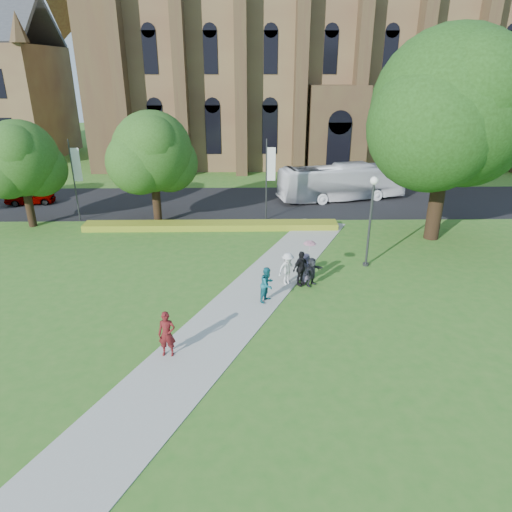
{
  "coord_description": "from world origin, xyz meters",
  "views": [
    {
      "loc": [
        0.67,
        -17.72,
        10.75
      ],
      "look_at": [
        1.05,
        4.2,
        1.6
      ],
      "focal_mm": 32.0,
      "sensor_mm": 36.0,
      "label": 1
    }
  ],
  "objects_px": {
    "large_tree": "(451,109)",
    "pedestrian_0": "(167,334)",
    "car_0": "(30,196)",
    "streetlamp": "(371,211)",
    "tour_coach": "(341,182)"
  },
  "relations": [
    {
      "from": "large_tree",
      "to": "streetlamp",
      "type": "bearing_deg",
      "value": -140.71
    },
    {
      "from": "streetlamp",
      "to": "car_0",
      "type": "height_order",
      "value": "streetlamp"
    },
    {
      "from": "large_tree",
      "to": "tour_coach",
      "type": "relative_size",
      "value": 1.2
    },
    {
      "from": "large_tree",
      "to": "car_0",
      "type": "height_order",
      "value": "large_tree"
    },
    {
      "from": "pedestrian_0",
      "to": "tour_coach",
      "type": "bearing_deg",
      "value": 66.5
    },
    {
      "from": "tour_coach",
      "to": "car_0",
      "type": "relative_size",
      "value": 2.82
    },
    {
      "from": "tour_coach",
      "to": "car_0",
      "type": "distance_m",
      "value": 26.29
    },
    {
      "from": "car_0",
      "to": "pedestrian_0",
      "type": "relative_size",
      "value": 2.03
    },
    {
      "from": "large_tree",
      "to": "pedestrian_0",
      "type": "xyz_separation_m",
      "value": [
        -15.57,
        -13.29,
        -7.37
      ]
    },
    {
      "from": "streetlamp",
      "to": "tour_coach",
      "type": "distance_m",
      "value": 14.31
    },
    {
      "from": "large_tree",
      "to": "pedestrian_0",
      "type": "height_order",
      "value": "large_tree"
    },
    {
      "from": "tour_coach",
      "to": "car_0",
      "type": "bearing_deg",
      "value": 78.97
    },
    {
      "from": "streetlamp",
      "to": "large_tree",
      "type": "distance_m",
      "value": 8.73
    },
    {
      "from": "car_0",
      "to": "pedestrian_0",
      "type": "height_order",
      "value": "pedestrian_0"
    },
    {
      "from": "tour_coach",
      "to": "pedestrian_0",
      "type": "xyz_separation_m",
      "value": [
        -11.24,
        -22.94,
        -0.55
      ]
    }
  ]
}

